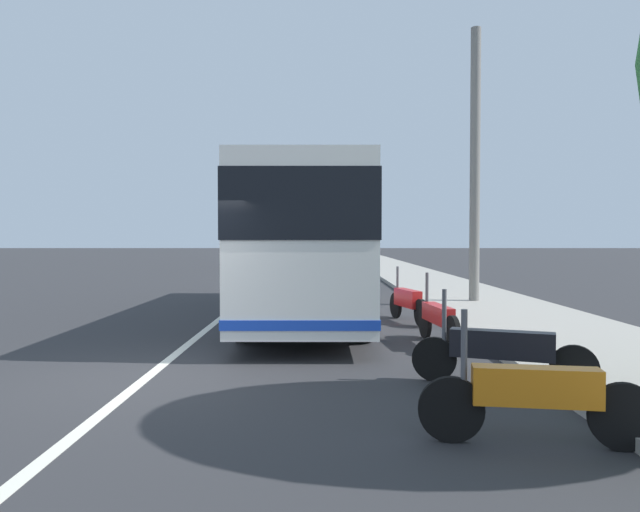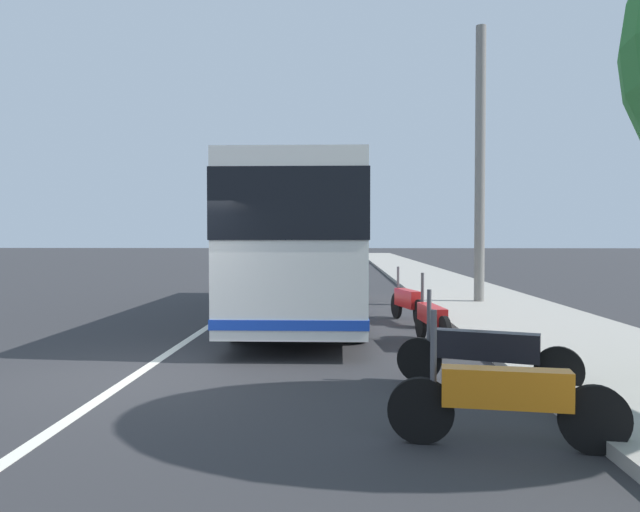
{
  "view_description": "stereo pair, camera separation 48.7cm",
  "coord_description": "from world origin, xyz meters",
  "px_view_note": "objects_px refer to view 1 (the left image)",
  "views": [
    {
      "loc": [
        -8.19,
        -2.4,
        1.93
      ],
      "look_at": [
        5.92,
        -2.39,
        1.51
      ],
      "focal_mm": 33.61,
      "sensor_mm": 36.0,
      "label": 1
    },
    {
      "loc": [
        -8.18,
        -2.89,
        1.93
      ],
      "look_at": [
        5.92,
        -2.39,
        1.51
      ],
      "focal_mm": 33.61,
      "sensor_mm": 36.0,
      "label": 2
    }
  ],
  "objects_px": {
    "coach_bus": "(308,238)",
    "motorcycle_angled": "(407,302)",
    "car_oncoming": "(267,251)",
    "utility_pole": "(475,167)",
    "car_ahead_same_lane": "(259,256)",
    "motorcycle_far_end": "(535,396)",
    "motorcycle_mid_row": "(501,350)",
    "motorcycle_nearest_curb": "(438,319)"
  },
  "relations": [
    {
      "from": "motorcycle_nearest_curb",
      "to": "utility_pole",
      "type": "relative_size",
      "value": 0.29
    },
    {
      "from": "car_ahead_same_lane",
      "to": "utility_pole",
      "type": "height_order",
      "value": "utility_pole"
    },
    {
      "from": "coach_bus",
      "to": "car_oncoming",
      "type": "distance_m",
      "value": 39.18
    },
    {
      "from": "coach_bus",
      "to": "car_ahead_same_lane",
      "type": "height_order",
      "value": "coach_bus"
    },
    {
      "from": "motorcycle_nearest_curb",
      "to": "car_oncoming",
      "type": "distance_m",
      "value": 43.62
    },
    {
      "from": "car_oncoming",
      "to": "utility_pole",
      "type": "relative_size",
      "value": 0.5
    },
    {
      "from": "motorcycle_angled",
      "to": "car_oncoming",
      "type": "height_order",
      "value": "car_oncoming"
    },
    {
      "from": "motorcycle_mid_row",
      "to": "car_oncoming",
      "type": "distance_m",
      "value": 46.55
    },
    {
      "from": "utility_pole",
      "to": "motorcycle_angled",
      "type": "bearing_deg",
      "value": 144.92
    },
    {
      "from": "coach_bus",
      "to": "car_oncoming",
      "type": "relative_size",
      "value": 2.9
    },
    {
      "from": "motorcycle_angled",
      "to": "car_ahead_same_lane",
      "type": "relative_size",
      "value": 0.48
    },
    {
      "from": "motorcycle_far_end",
      "to": "motorcycle_mid_row",
      "type": "distance_m",
      "value": 2.27
    },
    {
      "from": "motorcycle_far_end",
      "to": "car_oncoming",
      "type": "height_order",
      "value": "car_oncoming"
    },
    {
      "from": "motorcycle_mid_row",
      "to": "motorcycle_nearest_curb",
      "type": "distance_m",
      "value": 2.93
    },
    {
      "from": "motorcycle_far_end",
      "to": "motorcycle_mid_row",
      "type": "bearing_deg",
      "value": -90.35
    },
    {
      "from": "motorcycle_angled",
      "to": "car_ahead_same_lane",
      "type": "bearing_deg",
      "value": -0.94
    },
    {
      "from": "car_ahead_same_lane",
      "to": "motorcycle_mid_row",
      "type": "bearing_deg",
      "value": 14.24
    },
    {
      "from": "coach_bus",
      "to": "motorcycle_angled",
      "type": "xyz_separation_m",
      "value": [
        -1.1,
        -2.32,
        -1.48
      ]
    },
    {
      "from": "car_ahead_same_lane",
      "to": "car_oncoming",
      "type": "relative_size",
      "value": 1.09
    },
    {
      "from": "coach_bus",
      "to": "motorcycle_angled",
      "type": "height_order",
      "value": "coach_bus"
    },
    {
      "from": "motorcycle_nearest_curb",
      "to": "motorcycle_angled",
      "type": "distance_m",
      "value": 3.06
    },
    {
      "from": "motorcycle_mid_row",
      "to": "utility_pole",
      "type": "bearing_deg",
      "value": -82.04
    },
    {
      "from": "car_ahead_same_lane",
      "to": "car_oncoming",
      "type": "bearing_deg",
      "value": -174.15
    },
    {
      "from": "motorcycle_mid_row",
      "to": "motorcycle_angled",
      "type": "height_order",
      "value": "motorcycle_angled"
    },
    {
      "from": "motorcycle_mid_row",
      "to": "motorcycle_nearest_curb",
      "type": "height_order",
      "value": "motorcycle_nearest_curb"
    },
    {
      "from": "motorcycle_angled",
      "to": "car_ahead_same_lane",
      "type": "xyz_separation_m",
      "value": [
        26.36,
        6.08,
        0.26
      ]
    },
    {
      "from": "coach_bus",
      "to": "car_ahead_same_lane",
      "type": "distance_m",
      "value": 25.56
    },
    {
      "from": "motorcycle_far_end",
      "to": "utility_pole",
      "type": "height_order",
      "value": "utility_pole"
    },
    {
      "from": "coach_bus",
      "to": "motorcycle_angled",
      "type": "relative_size",
      "value": 5.58
    },
    {
      "from": "motorcycle_mid_row",
      "to": "utility_pole",
      "type": "height_order",
      "value": "utility_pole"
    },
    {
      "from": "motorcycle_angled",
      "to": "utility_pole",
      "type": "height_order",
      "value": "utility_pole"
    },
    {
      "from": "coach_bus",
      "to": "car_oncoming",
      "type": "height_order",
      "value": "coach_bus"
    },
    {
      "from": "coach_bus",
      "to": "motorcycle_far_end",
      "type": "distance_m",
      "value": 9.72
    },
    {
      "from": "coach_bus",
      "to": "motorcycle_mid_row",
      "type": "relative_size",
      "value": 5.2
    },
    {
      "from": "coach_bus",
      "to": "utility_pole",
      "type": "bearing_deg",
      "value": -63.69
    },
    {
      "from": "coach_bus",
      "to": "motorcycle_mid_row",
      "type": "distance_m",
      "value": 7.71
    },
    {
      "from": "car_ahead_same_lane",
      "to": "utility_pole",
      "type": "xyz_separation_m",
      "value": [
        -22.92,
        -8.5,
        3.22
      ]
    },
    {
      "from": "coach_bus",
      "to": "motorcycle_far_end",
      "type": "relative_size",
      "value": 5.41
    },
    {
      "from": "motorcycle_nearest_curb",
      "to": "utility_pole",
      "type": "height_order",
      "value": "utility_pole"
    },
    {
      "from": "motorcycle_angled",
      "to": "motorcycle_mid_row",
      "type": "bearing_deg",
      "value": 169.3
    },
    {
      "from": "car_oncoming",
      "to": "coach_bus",
      "type": "bearing_deg",
      "value": 7.13
    },
    {
      "from": "coach_bus",
      "to": "motorcycle_mid_row",
      "type": "height_order",
      "value": "coach_bus"
    }
  ]
}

